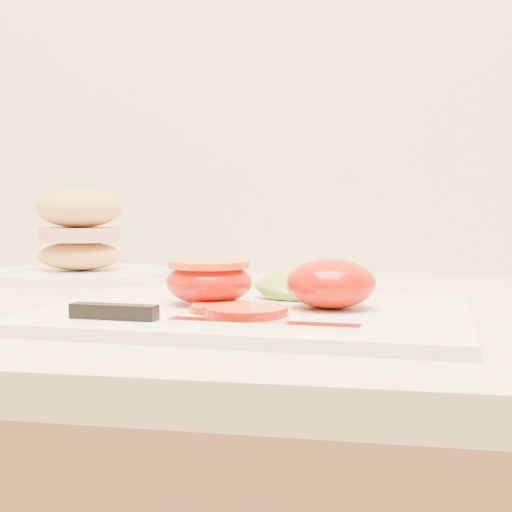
# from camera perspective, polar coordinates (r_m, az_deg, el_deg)

# --- Properties ---
(cutting_board) EXTENTS (0.38, 0.29, 0.01)m
(cutting_board) POSITION_cam_1_polar(r_m,az_deg,el_deg) (0.62, -0.17, -4.65)
(cutting_board) COLOR silver
(cutting_board) RESTS_ON counter
(tomato_half_dome) EXTENTS (0.08, 0.08, 0.04)m
(tomato_half_dome) POSITION_cam_1_polar(r_m,az_deg,el_deg) (0.62, 6.00, -2.21)
(tomato_half_dome) COLOR red
(tomato_half_dome) RESTS_ON cutting_board
(tomato_half_cut) EXTENTS (0.08, 0.08, 0.04)m
(tomato_half_cut) POSITION_cam_1_polar(r_m,az_deg,el_deg) (0.65, -3.78, -1.96)
(tomato_half_cut) COLOR red
(tomato_half_cut) RESTS_ON cutting_board
(tomato_slice_0) EXTENTS (0.07, 0.07, 0.01)m
(tomato_slice_0) POSITION_cam_1_polar(r_m,az_deg,el_deg) (0.58, -0.82, -4.42)
(tomato_slice_0) COLOR orange
(tomato_slice_0) RESTS_ON cutting_board
(tomato_slice_1) EXTENTS (0.06, 0.06, 0.01)m
(tomato_slice_1) POSITION_cam_1_polar(r_m,az_deg,el_deg) (0.60, -2.44, -4.17)
(tomato_slice_1) COLOR orange
(tomato_slice_1) RESTS_ON cutting_board
(lettuce_leaf_0) EXTENTS (0.11, 0.10, 0.02)m
(lettuce_leaf_0) POSITION_cam_1_polar(r_m,az_deg,el_deg) (0.69, 3.96, -2.47)
(lettuce_leaf_0) COLOR #66AA2D
(lettuce_leaf_0) RESTS_ON cutting_board
(knife) EXTENTS (0.23, 0.03, 0.01)m
(knife) POSITION_cam_1_polar(r_m,az_deg,el_deg) (0.55, -6.89, -4.80)
(knife) COLOR silver
(knife) RESTS_ON cutting_board
(sandwich_plate) EXTENTS (0.25, 0.25, 0.12)m
(sandwich_plate) POSITION_cam_1_polar(r_m,az_deg,el_deg) (1.00, -13.93, 0.74)
(sandwich_plate) COLOR white
(sandwich_plate) RESTS_ON counter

